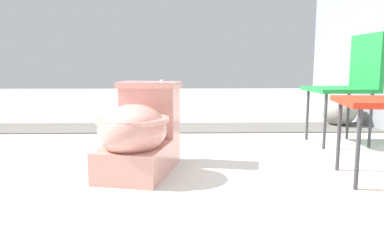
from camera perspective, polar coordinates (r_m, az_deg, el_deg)
ground_plane at (r=2.36m, az=-13.33°, el=-6.75°), size 14.00×14.00×0.00m
gravel_strip at (r=3.59m, az=-1.12°, el=-1.17°), size 0.56×8.00×0.01m
toilet at (r=2.13m, az=-8.11°, el=-2.15°), size 0.69×0.50×0.52m
folding_chair_left at (r=3.10m, az=23.24°, el=6.01°), size 0.46×0.46×0.83m
boulder_near at (r=4.01m, az=21.46°, el=1.62°), size 0.46×0.39×0.34m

